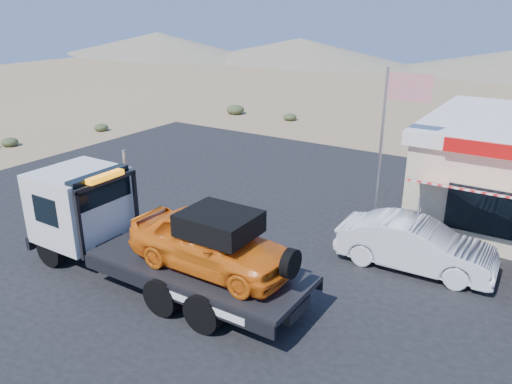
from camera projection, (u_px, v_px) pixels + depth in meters
ground at (196, 250)px, 17.16m from camera, size 120.00×120.00×0.00m
asphalt_lot at (289, 232)px, 18.52m from camera, size 32.00×24.00×0.02m
tow_truck at (152, 231)px, 14.66m from camera, size 9.28×2.75×3.10m
white_sedan at (415, 245)px, 15.72m from camera, size 4.93×1.89×1.60m
flagpole at (389, 135)px, 16.91m from camera, size 1.55×0.10×6.00m
desert_scrub at (137, 132)px, 32.03m from camera, size 23.15×30.60×0.73m
distant_hills at (404, 55)px, 64.96m from camera, size 126.00×48.00×4.20m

